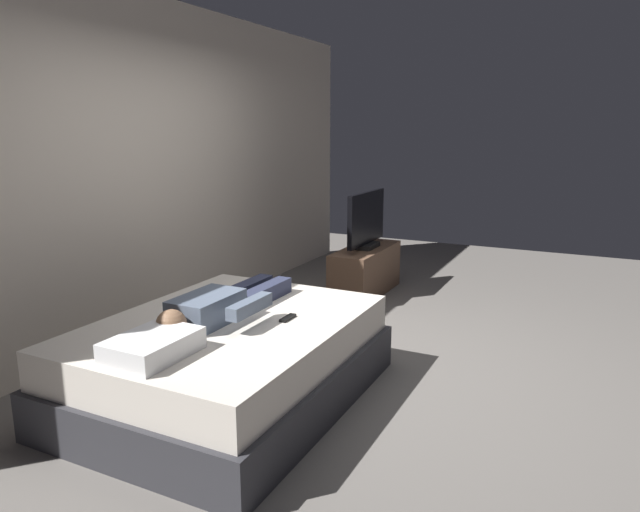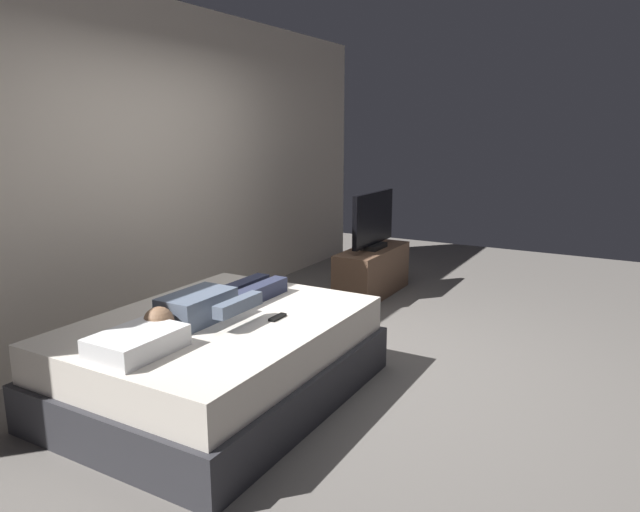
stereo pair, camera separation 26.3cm
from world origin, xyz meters
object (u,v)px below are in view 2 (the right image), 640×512
object	(u,v)px
pillow	(137,342)
tv	(373,222)
person	(212,303)
bed	(219,358)
remote	(278,317)
tv_stand	(372,272)

from	to	relation	value
pillow	tv	bearing A→B (deg)	2.07
pillow	person	world-z (taller)	person
bed	person	xyz separation A→B (m)	(0.03, 0.06, 0.36)
bed	person	bearing A→B (deg)	65.50
person	tv	xyz separation A→B (m)	(2.63, 0.06, 0.16)
remote	tv_stand	size ratio (longest dim) A/B	0.14
tv	tv_stand	bearing A→B (deg)	0.00
tv_stand	tv	world-z (taller)	tv
remote	tv_stand	bearing A→B (deg)	10.54
bed	tv_stand	bearing A→B (deg)	2.59
person	bed	bearing A→B (deg)	-114.50
pillow	remote	xyz separation A→B (m)	(0.85, -0.34, -0.05)
pillow	remote	distance (m)	0.92
person	tv_stand	size ratio (longest dim) A/B	1.15
bed	person	world-z (taller)	person
bed	tv_stand	xyz separation A→B (m)	(2.66, 0.12, -0.01)
person	tv_stand	world-z (taller)	person
tv_stand	pillow	bearing A→B (deg)	-177.93
tv_stand	tv	distance (m)	0.53
remote	tv_stand	distance (m)	2.54
bed	tv	xyz separation A→B (m)	(2.66, 0.12, 0.52)
person	tv	world-z (taller)	tv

